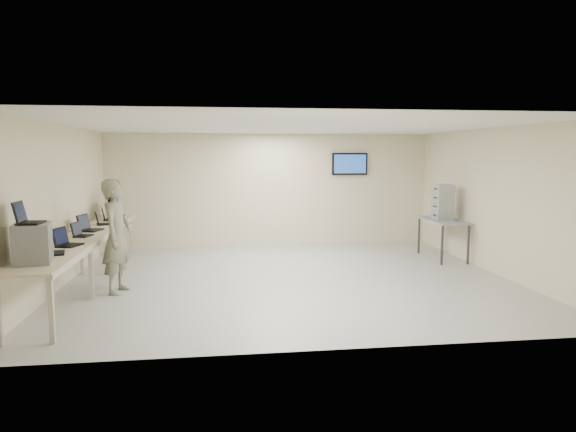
{
  "coord_description": "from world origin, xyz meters",
  "views": [
    {
      "loc": [
        -1.25,
        -9.2,
        2.3
      ],
      "look_at": [
        0.0,
        0.2,
        1.15
      ],
      "focal_mm": 32.0,
      "sensor_mm": 36.0,
      "label": 1
    }
  ],
  "objects": [
    {
      "name": "side_table",
      "position": [
        3.6,
        1.41,
        0.8
      ],
      "size": [
        0.68,
        1.45,
        0.87
      ],
      "color": "gray",
      "rests_on": "ground"
    },
    {
      "name": "soldier",
      "position": [
        -2.95,
        -0.53,
        0.95
      ],
      "size": [
        0.58,
        0.77,
        1.9
      ],
      "primitive_type": "imported",
      "rotation": [
        0.0,
        0.0,
        1.37
      ],
      "color": "#6D7A58",
      "rests_on": "ground"
    },
    {
      "name": "monitor_far",
      "position": [
        -3.6,
        2.75,
        1.16
      ],
      "size": [
        0.19,
        0.44,
        0.43
      ],
      "color": "black",
      "rests_on": "workbench"
    },
    {
      "name": "workbench",
      "position": [
        -3.59,
        0.0,
        0.83
      ],
      "size": [
        0.76,
        6.0,
        0.9
      ],
      "color": "tan",
      "rests_on": "ground"
    },
    {
      "name": "equipment_box",
      "position": [
        -3.65,
        -2.33,
        1.16
      ],
      "size": [
        0.52,
        0.57,
        0.51
      ],
      "primitive_type": "cube",
      "rotation": [
        0.0,
        0.0,
        0.19
      ],
      "color": "slate",
      "rests_on": "workbench"
    },
    {
      "name": "laptop_4",
      "position": [
        -3.62,
        1.32,
        0.97
      ],
      "size": [
        0.35,
        0.38,
        0.26
      ],
      "rotation": [
        0.0,
        0.0,
        0.29
      ],
      "color": "black",
      "rests_on": "workbench"
    },
    {
      "name": "laptop_3",
      "position": [
        -3.65,
        0.47,
        0.98
      ],
      "size": [
        0.42,
        0.46,
        0.31
      ],
      "rotation": [
        0.0,
        0.0,
        -0.27
      ],
      "color": "black",
      "rests_on": "workbench"
    },
    {
      "name": "storage_bins",
      "position": [
        3.58,
        1.41,
        1.26
      ],
      "size": [
        0.37,
        0.41,
        0.77
      ],
      "color": "#A1A1A1",
      "rests_on": "side_table"
    },
    {
      "name": "laptop_on_box",
      "position": [
        -3.71,
        -2.33,
        1.49
      ],
      "size": [
        0.3,
        0.37,
        0.29
      ],
      "rotation": [
        0.0,
        0.0,
        -0.0
      ],
      "color": "black",
      "rests_on": "equipment_box"
    },
    {
      "name": "monitor_near",
      "position": [
        -3.6,
        2.32,
        1.18
      ],
      "size": [
        0.21,
        0.47,
        0.46
      ],
      "color": "black",
      "rests_on": "workbench"
    },
    {
      "name": "laptop_5",
      "position": [
        -3.64,
        2.0,
        0.97
      ],
      "size": [
        0.35,
        0.39,
        0.27
      ],
      "rotation": [
        0.0,
        0.0,
        0.21
      ],
      "color": "black",
      "rests_on": "workbench"
    },
    {
      "name": "room",
      "position": [
        0.03,
        0.06,
        1.41
      ],
      "size": [
        8.01,
        7.01,
        2.81
      ],
      "color": "#A8AA9F",
      "rests_on": "ground"
    },
    {
      "name": "laptop_0",
      "position": [
        -3.63,
        -1.73,
        0.97
      ],
      "size": [
        0.38,
        0.42,
        0.29
      ],
      "rotation": [
        0.0,
        0.0,
        0.25
      ],
      "color": "black",
      "rests_on": "workbench"
    },
    {
      "name": "laptop_1",
      "position": [
        -3.6,
        -1.1,
        0.97
      ],
      "size": [
        0.4,
        0.44,
        0.29
      ],
      "rotation": [
        0.0,
        0.0,
        -0.3
      ],
      "color": "black",
      "rests_on": "workbench"
    },
    {
      "name": "laptop_2",
      "position": [
        -3.62,
        -0.17,
        0.97
      ],
      "size": [
        0.33,
        0.36,
        0.25
      ],
      "rotation": [
        0.0,
        0.0,
        -0.22
      ],
      "color": "black",
      "rests_on": "workbench"
    }
  ]
}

